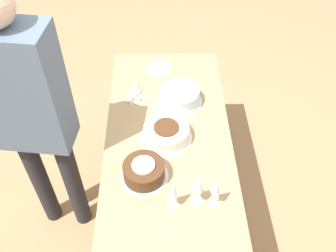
{
  "coord_description": "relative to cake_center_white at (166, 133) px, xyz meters",
  "views": [
    {
      "loc": [
        1.52,
        -0.04,
        2.43
      ],
      "look_at": [
        0.0,
        0.0,
        0.81
      ],
      "focal_mm": 40.0,
      "sensor_mm": 36.0,
      "label": 1
    }
  ],
  "objects": [
    {
      "name": "wine_glass_near",
      "position": [
        0.44,
        0.15,
        0.1
      ],
      "size": [
        0.06,
        0.06,
        0.21
      ],
      "color": "silver",
      "rests_on": "dining_table"
    },
    {
      "name": "dining_table",
      "position": [
        -0.05,
        0.01,
        -0.17
      ],
      "size": [
        1.58,
        0.75,
        0.76
      ],
      "color": "tan",
      "rests_on": "ground_plane"
    },
    {
      "name": "person_cutting",
      "position": [
        0.06,
        -0.71,
        0.26
      ],
      "size": [
        0.27,
        0.43,
        1.76
      ],
      "rotation": [
        0.0,
        0.0,
        1.43
      ],
      "color": "#232328",
      "rests_on": "ground_plane"
    },
    {
      "name": "cake_back_decorated",
      "position": [
        -0.31,
        0.09,
        0.0
      ],
      "size": [
        0.29,
        0.29,
        0.1
      ],
      "color": "white",
      "rests_on": "dining_table"
    },
    {
      "name": "ground_plane",
      "position": [
        -0.05,
        0.01,
        -0.81
      ],
      "size": [
        12.0,
        12.0,
        0.0
      ],
      "primitive_type": "plane",
      "color": "#A87F56"
    },
    {
      "name": "cake_center_white",
      "position": [
        0.0,
        0.0,
        0.0
      ],
      "size": [
        0.31,
        0.31,
        0.1
      ],
      "color": "white",
      "rests_on": "dining_table"
    },
    {
      "name": "fork_pile",
      "position": [
        -0.38,
        -0.19,
        -0.04
      ],
      "size": [
        0.22,
        0.13,
        0.01
      ],
      "color": "silver",
      "rests_on": "dining_table"
    },
    {
      "name": "wine_glass_extra",
      "position": [
        0.46,
        0.23,
        0.1
      ],
      "size": [
        0.06,
        0.06,
        0.21
      ],
      "color": "silver",
      "rests_on": "dining_table"
    },
    {
      "name": "cake_front_chocolate",
      "position": [
        0.28,
        -0.13,
        0.01
      ],
      "size": [
        0.26,
        0.26,
        0.11
      ],
      "color": "white",
      "rests_on": "dining_table"
    },
    {
      "name": "wine_glass_far",
      "position": [
        0.46,
        0.02,
        0.09
      ],
      "size": [
        0.06,
        0.06,
        0.21
      ],
      "color": "silver",
      "rests_on": "dining_table"
    },
    {
      "name": "dessert_plate_left",
      "position": [
        -0.67,
        -0.03,
        -0.04
      ],
      "size": [
        0.18,
        0.18,
        0.01
      ],
      "color": "white",
      "rests_on": "dining_table"
    }
  ]
}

